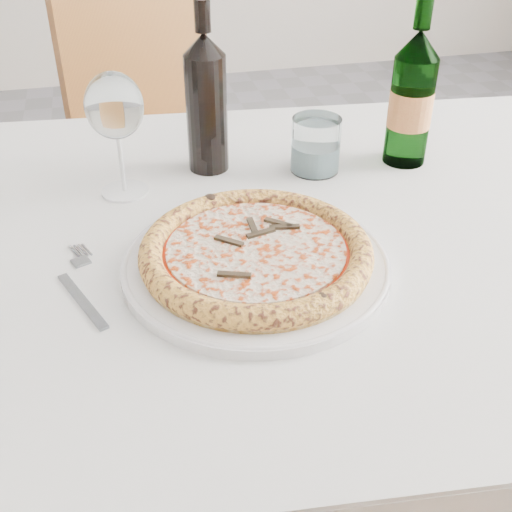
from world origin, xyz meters
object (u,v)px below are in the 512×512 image
at_px(beer_bottle, 412,99).
at_px(plate, 256,263).
at_px(chair_far, 162,148).
at_px(dining_table, 240,277).
at_px(wine_bottle, 206,102).
at_px(tumbler, 316,148).
at_px(pizza, 256,252).
at_px(wine_glass, 115,109).

bearing_deg(beer_bottle, plate, -141.70).
relative_size(chair_far, beer_bottle, 3.42).
xyz_separation_m(dining_table, wine_bottle, (-0.01, 0.20, 0.20)).
relative_size(dining_table, plate, 4.71).
xyz_separation_m(chair_far, beer_bottle, (0.35, -0.64, 0.33)).
bearing_deg(tumbler, dining_table, -136.40).
height_order(beer_bottle, wine_bottle, beer_bottle).
height_order(dining_table, chair_far, chair_far).
distance_m(chair_far, wine_bottle, 0.68).
bearing_deg(pizza, plate, 60.00).
distance_m(dining_table, wine_bottle, 0.28).
bearing_deg(wine_bottle, tumbler, -16.48).
relative_size(dining_table, tumbler, 18.08).
height_order(pizza, tumbler, tumbler).
relative_size(wine_glass, beer_bottle, 0.70).
bearing_deg(chair_far, dining_table, -87.55).
relative_size(pizza, wine_glass, 1.56).
bearing_deg(wine_glass, dining_table, -44.94).
xyz_separation_m(plate, beer_bottle, (0.32, 0.25, 0.10)).
distance_m(chair_far, beer_bottle, 0.80).
distance_m(dining_table, chair_far, 0.80).
distance_m(chair_far, tumbler, 0.72).
bearing_deg(wine_bottle, beer_bottle, -9.09).
bearing_deg(chair_far, tumbler, -73.05).
bearing_deg(plate, chair_far, 92.18).
height_order(plate, tumbler, tumbler).
distance_m(pizza, wine_bottle, 0.31).
xyz_separation_m(wine_glass, wine_bottle, (0.14, 0.05, -0.02)).
height_order(pizza, wine_bottle, wine_bottle).
xyz_separation_m(plate, wine_bottle, (-0.01, 0.30, 0.10)).
relative_size(wine_glass, wine_bottle, 0.71).
distance_m(plate, tumbler, 0.30).
relative_size(chair_far, wine_glass, 4.92).
bearing_deg(wine_glass, chair_far, 79.92).
relative_size(dining_table, beer_bottle, 5.92).
distance_m(chair_far, pizza, 0.93).
bearing_deg(dining_table, beer_bottle, 25.39).
distance_m(dining_table, plate, 0.14).
distance_m(wine_glass, beer_bottle, 0.47).
bearing_deg(wine_glass, beer_bottle, 0.33).
height_order(plate, wine_glass, wine_glass).
xyz_separation_m(chair_far, wine_bottle, (0.03, -0.59, 0.34)).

